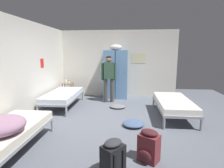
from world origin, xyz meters
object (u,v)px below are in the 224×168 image
object	(u,v)px
bed_right	(174,103)
backpack_maroon	(149,146)
locker_bank	(116,73)
lotion_bottle	(69,82)
shelf_unit	(68,89)
person_traveler	(109,75)
clothes_pile_denim	(133,123)
bed_left_front	(8,132)
clothes_pile_grey	(118,106)
water_bottle	(66,81)
bed_left_rear	(63,95)
backpack_black	(113,158)
bedding_heap	(3,125)

from	to	relation	value
bed_right	backpack_maroon	bearing A→B (deg)	-112.42
locker_bank	lotion_bottle	xyz separation A→B (m)	(-1.82, -0.14, -0.34)
shelf_unit	person_traveler	xyz separation A→B (m)	(1.69, -0.52, 0.65)
locker_bank	bed_right	distance (m)	2.69
person_traveler	clothes_pile_denim	world-z (taller)	person_traveler
bed_left_front	clothes_pile_grey	bearing A→B (deg)	57.35
water_bottle	clothes_pile_grey	size ratio (longest dim) A/B	0.41
bed_right	lotion_bottle	size ratio (longest dim) A/B	14.49
bed_left_rear	bed_left_front	size ratio (longest dim) A/B	1.00
backpack_black	bed_left_rear	bearing A→B (deg)	120.88
water_bottle	backpack_black	bearing A→B (deg)	-63.27
shelf_unit	clothes_pile_grey	world-z (taller)	shelf_unit
shelf_unit	bedding_heap	size ratio (longest dim) A/B	0.80
shelf_unit	person_traveler	size ratio (longest dim) A/B	0.34
bed_left_rear	clothes_pile_grey	size ratio (longest dim) A/B	3.79
bed_left_front	clothes_pile_grey	xyz separation A→B (m)	(1.81, 2.82, -0.33)
shelf_unit	bed_left_front	bearing A→B (deg)	-86.45
bed_left_front	person_traveler	distance (m)	3.84
bedding_heap	clothes_pile_grey	xyz separation A→B (m)	(1.67, 3.09, -0.59)
locker_bank	clothes_pile_denim	size ratio (longest dim) A/B	3.96
shelf_unit	clothes_pile_denim	size ratio (longest dim) A/B	1.09
person_traveler	backpack_black	xyz separation A→B (m)	(0.48, -3.93, -0.74)
backpack_maroon	clothes_pile_grey	bearing A→B (deg)	103.35
clothes_pile_grey	backpack_maroon	bearing A→B (deg)	-76.65
bedding_heap	bed_left_rear	bearing A→B (deg)	92.62
person_traveler	lotion_bottle	size ratio (longest dim) A/B	12.61
bed_right	clothes_pile_denim	size ratio (longest dim) A/B	3.64
locker_bank	clothes_pile_grey	size ratio (longest dim) A/B	4.13
locker_bank	backpack_maroon	world-z (taller)	locker_bank
locker_bank	bed_right	world-z (taller)	locker_bank
person_traveler	shelf_unit	bearing A→B (deg)	162.80
bed_left_front	water_bottle	distance (m)	4.07
bed_right	bedding_heap	world-z (taller)	bedding_heap
backpack_black	water_bottle	bearing A→B (deg)	116.73
shelf_unit	backpack_black	size ratio (longest dim) A/B	1.04
person_traveler	lotion_bottle	distance (m)	1.73
clothes_pile_grey	locker_bank	bearing A→B (deg)	97.14
backpack_maroon	shelf_unit	bearing A→B (deg)	123.91
bedding_heap	lotion_bottle	size ratio (longest dim) A/B	5.45
bed_left_front	bed_right	world-z (taller)	same
locker_bank	person_traveler	world-z (taller)	locker_bank
bed_right	person_traveler	bearing A→B (deg)	146.01
person_traveler	backpack_black	bearing A→B (deg)	-83.01
bed_left_rear	bed_left_front	xyz separation A→B (m)	(0.00, -2.79, 0.00)
bed_right	bedding_heap	size ratio (longest dim) A/B	2.66
shelf_unit	lotion_bottle	xyz separation A→B (m)	(0.07, -0.04, 0.28)
bed_left_front	backpack_black	xyz separation A→B (m)	(1.92, -0.42, -0.12)
bed_left_rear	lotion_bottle	world-z (taller)	lotion_bottle
bed_right	backpack_maroon	world-z (taller)	backpack_maroon
bed_left_rear	clothes_pile_grey	world-z (taller)	bed_left_rear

